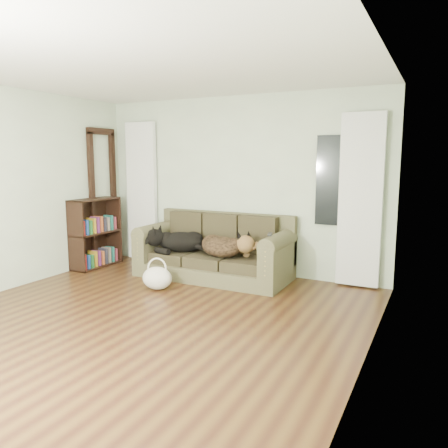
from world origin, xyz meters
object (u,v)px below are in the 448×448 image
at_px(sofa, 213,247).
at_px(bookshelf, 96,235).
at_px(tote_bag, 157,277).
at_px(dog_shepherd, 224,247).
at_px(dog_black_lab, 178,242).

bearing_deg(sofa, bookshelf, -172.69).
bearing_deg(tote_bag, dog_shepherd, 50.72).
xyz_separation_m(sofa, bookshelf, (-1.96, -0.25, 0.05)).
height_order(dog_black_lab, bookshelf, bookshelf).
bearing_deg(sofa, dog_shepherd, -24.35).
bearing_deg(bookshelf, dog_shepherd, -2.77).
relative_size(dog_shepherd, bookshelf, 0.64).
relative_size(dog_black_lab, tote_bag, 1.70).
xyz_separation_m(sofa, dog_shepherd, (0.22, -0.10, 0.04)).
height_order(tote_bag, bookshelf, bookshelf).
bearing_deg(tote_bag, bookshelf, 159.56).
distance_m(dog_shepherd, tote_bag, 1.01).
distance_m(dog_shepherd, bookshelf, 2.19).
bearing_deg(dog_black_lab, dog_shepherd, -12.42).
xyz_separation_m(sofa, dog_black_lab, (-0.53, -0.09, 0.03)).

